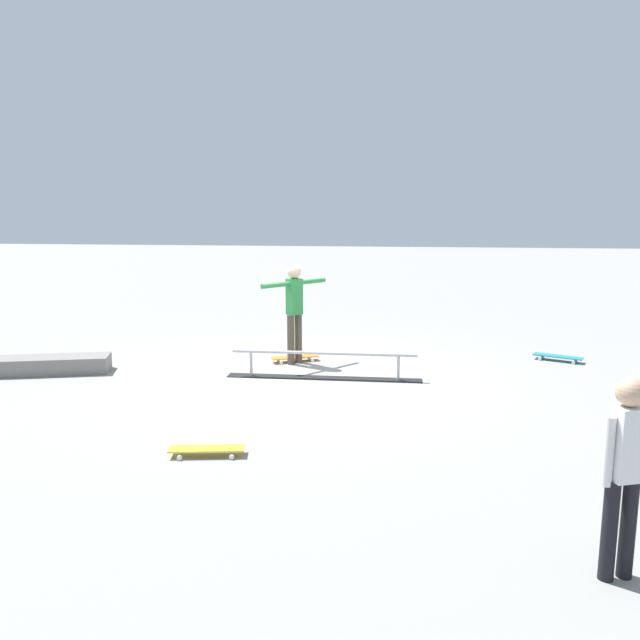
# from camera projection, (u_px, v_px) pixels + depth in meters

# --- Properties ---
(ground_plane) EXTENTS (60.00, 60.00, 0.00)m
(ground_plane) POSITION_uv_depth(u_px,v_px,m) (302.00, 376.00, 10.07)
(ground_plane) COLOR gray
(grind_rail) EXTENTS (2.99, 0.24, 0.42)m
(grind_rail) POSITION_uv_depth(u_px,v_px,m) (324.00, 367.00, 9.88)
(grind_rail) COLOR black
(grind_rail) RESTS_ON ground_plane
(skate_ledge) EXTENTS (2.02, 0.98, 0.26)m
(skate_ledge) POSITION_uv_depth(u_px,v_px,m) (45.00, 365.00, 10.20)
(skate_ledge) COLOR gray
(skate_ledge) RESTS_ON ground_plane
(skater_main) EXTENTS (0.93, 1.05, 1.65)m
(skater_main) POSITION_uv_depth(u_px,v_px,m) (294.00, 307.00, 10.67)
(skater_main) COLOR brown
(skater_main) RESTS_ON ground_plane
(skateboard_main) EXTENTS (0.81, 0.51, 0.09)m
(skateboard_main) POSITION_uv_depth(u_px,v_px,m) (295.00, 357.00, 10.95)
(skateboard_main) COLOR orange
(skateboard_main) RESTS_ON ground_plane
(bystander_white_shirt) EXTENTS (0.34, 0.23, 1.49)m
(bystander_white_shirt) POSITION_uv_depth(u_px,v_px,m) (624.00, 468.00, 4.50)
(bystander_white_shirt) COLOR black
(bystander_white_shirt) RESTS_ON ground_plane
(loose_skateboard_teal) EXTENTS (0.81, 0.51, 0.09)m
(loose_skateboard_teal) POSITION_uv_depth(u_px,v_px,m) (558.00, 357.00, 10.99)
(loose_skateboard_teal) COLOR teal
(loose_skateboard_teal) RESTS_ON ground_plane
(loose_skateboard_yellow) EXTENTS (0.82, 0.35, 0.09)m
(loose_skateboard_yellow) POSITION_uv_depth(u_px,v_px,m) (207.00, 449.00, 6.88)
(loose_skateboard_yellow) COLOR yellow
(loose_skateboard_yellow) RESTS_ON ground_plane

